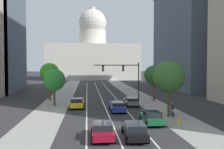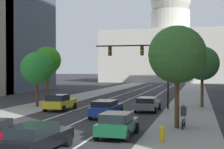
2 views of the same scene
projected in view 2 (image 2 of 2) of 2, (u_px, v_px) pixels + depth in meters
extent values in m
plane|color=#2B2B2D|center=(144.00, 93.00, 56.53)|extent=(400.00, 400.00, 0.00)
cube|color=gray|center=(90.00, 94.00, 53.69)|extent=(4.69, 130.00, 0.01)
cube|color=gray|center=(192.00, 96.00, 49.69)|extent=(4.69, 130.00, 0.01)
cube|color=white|center=(104.00, 100.00, 42.72)|extent=(0.16, 90.00, 0.01)
cube|color=white|center=(125.00, 101.00, 42.01)|extent=(0.16, 90.00, 0.01)
cube|color=white|center=(148.00, 102.00, 41.31)|extent=(0.16, 90.00, 0.01)
cube|color=beige|center=(170.00, 57.00, 108.54)|extent=(40.73, 27.74, 15.71)
cylinder|color=beige|center=(170.00, 22.00, 108.35)|extent=(12.37, 12.37, 7.19)
sphere|color=beige|center=(171.00, 0.00, 108.23)|extent=(13.03, 13.03, 13.03)
cube|color=yellow|center=(60.00, 103.00, 32.79)|extent=(1.98, 4.17, 0.69)
cube|color=black|center=(58.00, 98.00, 32.13)|extent=(1.78, 1.96, 0.57)
cylinder|color=black|center=(58.00, 105.00, 34.40)|extent=(0.23, 0.64, 0.64)
cylinder|color=black|center=(75.00, 106.00, 33.89)|extent=(0.23, 0.64, 0.64)
cylinder|color=black|center=(45.00, 108.00, 31.70)|extent=(0.23, 0.64, 0.64)
cylinder|color=black|center=(64.00, 109.00, 31.18)|extent=(0.23, 0.64, 0.64)
cube|color=#1E389E|center=(106.00, 109.00, 28.06)|extent=(1.82, 4.67, 0.66)
cube|color=black|center=(105.00, 103.00, 27.61)|extent=(1.66, 2.53, 0.45)
cylinder|color=black|center=(102.00, 111.00, 29.83)|extent=(0.22, 0.64, 0.64)
cylinder|color=black|center=(121.00, 111.00, 29.37)|extent=(0.22, 0.64, 0.64)
cylinder|color=black|center=(90.00, 115.00, 26.77)|extent=(0.22, 0.64, 0.64)
cylinder|color=black|center=(112.00, 116.00, 26.31)|extent=(0.22, 0.64, 0.64)
cylinder|color=black|center=(20.00, 137.00, 18.17)|extent=(0.23, 0.64, 0.64)
cube|color=black|center=(38.00, 140.00, 16.12)|extent=(1.97, 4.70, 0.60)
cube|color=black|center=(33.00, 130.00, 15.67)|extent=(1.73, 2.43, 0.52)
cylinder|color=black|center=(38.00, 139.00, 17.89)|extent=(0.25, 0.65, 0.64)
cylinder|color=black|center=(68.00, 141.00, 17.37)|extent=(0.25, 0.65, 0.64)
cube|color=#14512D|center=(118.00, 126.00, 19.99)|extent=(1.84, 4.02, 0.63)
cube|color=black|center=(116.00, 117.00, 19.68)|extent=(1.68, 2.01, 0.51)
cylinder|color=black|center=(109.00, 127.00, 21.55)|extent=(0.22, 0.64, 0.64)
cylinder|color=black|center=(137.00, 128.00, 21.08)|extent=(0.22, 0.64, 0.64)
cylinder|color=black|center=(96.00, 135.00, 18.92)|extent=(0.22, 0.64, 0.64)
cylinder|color=black|center=(128.00, 136.00, 18.45)|extent=(0.22, 0.64, 0.64)
cube|color=slate|center=(148.00, 105.00, 32.05)|extent=(1.83, 4.64, 0.60)
cube|color=black|center=(147.00, 100.00, 31.35)|extent=(1.67, 2.46, 0.45)
cylinder|color=black|center=(142.00, 106.00, 33.80)|extent=(0.22, 0.64, 0.64)
cylinder|color=black|center=(159.00, 106.00, 33.34)|extent=(0.22, 0.64, 0.64)
cylinder|color=black|center=(136.00, 109.00, 30.76)|extent=(0.22, 0.64, 0.64)
cylinder|color=black|center=(155.00, 110.00, 30.30)|extent=(0.22, 0.64, 0.64)
cylinder|color=black|center=(168.00, 75.00, 33.59)|extent=(0.20, 0.20, 6.90)
cylinder|color=black|center=(131.00, 46.00, 34.48)|extent=(7.56, 0.14, 0.14)
cube|color=black|center=(142.00, 51.00, 34.21)|extent=(0.32, 0.28, 0.96)
sphere|color=red|center=(142.00, 48.00, 34.06)|extent=(0.20, 0.20, 0.20)
sphere|color=orange|center=(142.00, 51.00, 34.06)|extent=(0.20, 0.20, 0.20)
sphere|color=green|center=(142.00, 54.00, 34.07)|extent=(0.20, 0.20, 0.20)
cube|color=black|center=(110.00, 51.00, 35.06)|extent=(0.32, 0.28, 0.96)
sphere|color=red|center=(110.00, 48.00, 34.91)|extent=(0.20, 0.20, 0.20)
sphere|color=orange|center=(110.00, 51.00, 34.92)|extent=(0.20, 0.20, 0.20)
sphere|color=green|center=(110.00, 54.00, 34.92)|extent=(0.20, 0.20, 0.20)
cylinder|color=yellow|center=(162.00, 136.00, 18.49)|extent=(0.26, 0.26, 0.70)
sphere|color=yellow|center=(162.00, 128.00, 18.48)|extent=(0.26, 0.26, 0.26)
cylinder|color=yellow|center=(162.00, 136.00, 18.33)|extent=(0.10, 0.12, 0.10)
cylinder|color=black|center=(183.00, 125.00, 22.22)|extent=(0.10, 0.66, 0.66)
cylinder|color=black|center=(185.00, 122.00, 23.20)|extent=(0.10, 0.66, 0.66)
cube|color=#1959B2|center=(184.00, 120.00, 22.71)|extent=(0.14, 1.00, 0.36)
cube|color=#262833|center=(184.00, 111.00, 22.65)|extent=(0.38, 0.31, 0.64)
sphere|color=tan|center=(184.00, 105.00, 22.71)|extent=(0.22, 0.22, 0.22)
cylinder|color=#51381E|center=(202.00, 91.00, 35.18)|extent=(0.32, 0.32, 3.40)
sphere|color=#2C5A2D|center=(202.00, 63.00, 35.13)|extent=(3.57, 3.57, 3.57)
cylinder|color=#51381E|center=(37.00, 93.00, 35.89)|extent=(0.32, 0.32, 2.93)
sphere|color=#26802E|center=(37.00, 68.00, 35.85)|extent=(3.48, 3.48, 3.48)
cylinder|color=#51381E|center=(48.00, 85.00, 42.04)|extent=(0.32, 0.32, 3.95)
sphere|color=#2F881C|center=(47.00, 60.00, 41.98)|extent=(3.43, 3.43, 3.43)
cylinder|color=#51381E|center=(177.00, 101.00, 22.87)|extent=(0.32, 0.32, 3.64)
sphere|color=#326329|center=(177.00, 55.00, 22.82)|extent=(3.97, 3.97, 3.97)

